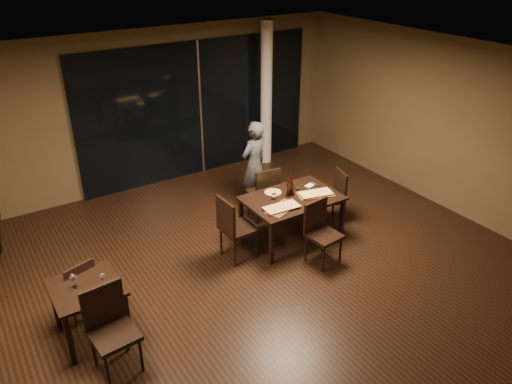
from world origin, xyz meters
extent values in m
plane|color=black|center=(0.00, 0.00, 0.00)|extent=(8.00, 8.00, 0.00)
cube|color=#4E4229|center=(0.00, 4.05, 1.50)|extent=(8.00, 0.10, 3.00)
cube|color=#4E4229|center=(4.05, 0.00, 1.50)|extent=(0.10, 8.00, 3.00)
cube|color=silver|center=(0.00, 0.00, 3.02)|extent=(8.00, 8.00, 0.04)
cube|color=black|center=(1.00, 3.96, 1.35)|extent=(5.00, 0.06, 2.70)
cylinder|color=silver|center=(2.40, 3.65, 1.50)|extent=(0.24, 0.24, 3.00)
cube|color=black|center=(1.00, 0.80, 0.73)|extent=(1.50, 1.00, 0.04)
cube|color=black|center=(0.31, 0.36, 0.35)|extent=(0.06, 0.06, 0.71)
cube|color=black|center=(1.69, 0.36, 0.35)|extent=(0.06, 0.06, 0.71)
cube|color=black|center=(0.31, 1.24, 0.35)|extent=(0.06, 0.06, 0.71)
cube|color=black|center=(1.69, 1.24, 0.35)|extent=(0.06, 0.06, 0.71)
cube|color=black|center=(-2.40, 0.30, 0.73)|extent=(0.80, 0.80, 0.04)
cube|color=black|center=(-2.74, -0.04, 0.35)|extent=(0.06, 0.06, 0.71)
cube|color=black|center=(-2.06, -0.04, 0.35)|extent=(0.06, 0.06, 0.71)
cube|color=black|center=(-2.74, 0.64, 0.35)|extent=(0.06, 0.06, 0.71)
cube|color=black|center=(-2.06, 0.64, 0.35)|extent=(0.06, 0.06, 0.71)
cube|color=black|center=(0.98, 1.62, 0.47)|extent=(0.51, 0.51, 0.05)
cylinder|color=black|center=(1.19, 1.79, 0.23)|extent=(0.04, 0.04, 0.47)
cylinder|color=black|center=(0.81, 1.83, 0.23)|extent=(0.04, 0.04, 0.47)
cylinder|color=black|center=(1.14, 1.41, 0.23)|extent=(0.04, 0.04, 0.47)
cylinder|color=black|center=(0.77, 1.45, 0.23)|extent=(0.04, 0.04, 0.47)
cube|color=black|center=(0.96, 1.41, 0.73)|extent=(0.46, 0.09, 0.52)
cube|color=black|center=(1.00, -0.01, 0.46)|extent=(0.49, 0.49, 0.05)
cylinder|color=black|center=(0.84, -0.21, 0.23)|extent=(0.04, 0.04, 0.46)
cylinder|color=black|center=(1.20, -0.18, 0.23)|extent=(0.04, 0.04, 0.46)
cylinder|color=black|center=(0.80, 0.15, 0.23)|extent=(0.04, 0.04, 0.46)
cylinder|color=black|center=(1.16, 0.19, 0.23)|extent=(0.04, 0.04, 0.46)
cube|color=black|center=(0.98, 0.19, 0.71)|extent=(0.45, 0.09, 0.51)
cube|color=black|center=(0.00, 0.81, 0.49)|extent=(0.50, 0.50, 0.05)
cylinder|color=black|center=(0.21, 0.62, 0.25)|extent=(0.04, 0.04, 0.49)
cylinder|color=black|center=(0.20, 1.01, 0.25)|extent=(0.04, 0.04, 0.49)
cylinder|color=black|center=(-0.19, 0.60, 0.25)|extent=(0.04, 0.04, 0.49)
cylinder|color=black|center=(-0.20, 1.00, 0.25)|extent=(0.04, 0.04, 0.49)
cube|color=black|center=(-0.21, 0.80, 0.77)|extent=(0.06, 0.48, 0.55)
cube|color=black|center=(1.86, 0.89, 0.44)|extent=(0.53, 0.53, 0.05)
cylinder|color=black|center=(1.74, 1.11, 0.22)|extent=(0.04, 0.04, 0.44)
cylinder|color=black|center=(1.65, 0.77, 0.22)|extent=(0.04, 0.04, 0.44)
cylinder|color=black|center=(2.08, 1.01, 0.22)|extent=(0.04, 0.04, 0.44)
cylinder|color=black|center=(1.98, 0.68, 0.22)|extent=(0.04, 0.04, 0.44)
cube|color=black|center=(2.05, 0.84, 0.68)|extent=(0.16, 0.42, 0.49)
cube|color=black|center=(-2.44, 0.78, 0.41)|extent=(0.50, 0.50, 0.05)
cylinder|color=black|center=(-2.33, 0.98, 0.20)|extent=(0.03, 0.03, 0.41)
cylinder|color=black|center=(-2.65, 0.89, 0.20)|extent=(0.03, 0.03, 0.41)
cylinder|color=black|center=(-2.24, 0.67, 0.20)|extent=(0.03, 0.03, 0.41)
cylinder|color=black|center=(-2.55, 0.58, 0.20)|extent=(0.03, 0.03, 0.41)
cube|color=black|center=(-2.39, 0.61, 0.64)|extent=(0.39, 0.15, 0.45)
cube|color=black|center=(-2.32, -0.40, 0.50)|extent=(0.53, 0.53, 0.06)
cylinder|color=black|center=(-2.50, -0.61, 0.25)|extent=(0.04, 0.04, 0.50)
cylinder|color=black|center=(-2.11, -0.58, 0.25)|extent=(0.04, 0.04, 0.50)
cylinder|color=black|center=(-2.54, -0.22, 0.25)|extent=(0.04, 0.04, 0.50)
cylinder|color=black|center=(-2.14, -0.18, 0.25)|extent=(0.04, 0.04, 0.50)
cube|color=black|center=(-2.34, -0.18, 0.77)|extent=(0.49, 0.09, 0.55)
imported|color=#2E3134|center=(1.10, 2.09, 0.81)|extent=(0.63, 0.50, 1.61)
cube|color=#472916|center=(0.64, 0.58, 0.76)|extent=(0.63, 0.47, 0.01)
cube|color=#4F3419|center=(1.36, 0.66, 0.76)|extent=(0.65, 0.46, 0.01)
cylinder|color=#C23C15|center=(0.83, 1.08, 0.76)|extent=(0.26, 0.26, 0.01)
cylinder|color=white|center=(0.72, 0.91, 0.79)|extent=(0.07, 0.07, 0.09)
cylinder|color=white|center=(1.22, 0.97, 0.79)|extent=(0.07, 0.07, 0.08)
cube|color=white|center=(1.55, 0.72, 0.76)|extent=(0.21, 0.17, 0.01)
cube|color=silver|center=(1.50, 0.97, 0.76)|extent=(0.20, 0.15, 0.01)
cube|color=white|center=(-2.39, 0.12, 0.76)|extent=(0.21, 0.18, 0.01)
camera|label=1|loc=(-3.26, -4.77, 4.44)|focal=35.00mm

